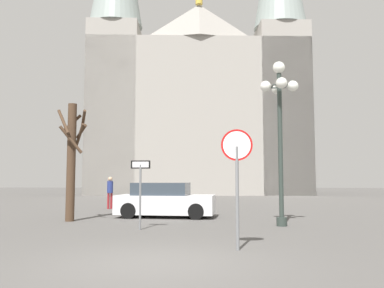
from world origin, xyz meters
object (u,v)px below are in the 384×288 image
stop_sign (237,166)px  parked_car_near_white (165,201)px  bare_tree (72,157)px  pedestrian_walking (110,189)px  cathedral (198,92)px  street_lamp (280,111)px  one_way_arrow_sign (140,185)px

stop_sign → parked_car_near_white: size_ratio=0.66×
bare_tree → pedestrian_walking: 6.30m
bare_tree → cathedral: bearing=81.5°
pedestrian_walking → cathedral: bearing=78.8°
street_lamp → bare_tree: (-7.82, 1.16, -1.53)m
stop_sign → street_lamp: size_ratio=0.48×
cathedral → bare_tree: size_ratio=7.46×
cathedral → one_way_arrow_sign: (-0.86, -28.87, -9.38)m
stop_sign → one_way_arrow_sign: (-2.89, 3.49, -0.52)m
cathedral → bare_tree: cathedral is taller
parked_car_near_white → stop_sign: bearing=-71.3°
stop_sign → one_way_arrow_sign: bearing=129.6°
bare_tree → parked_car_near_white: (3.43, 1.76, -1.78)m
cathedral → street_lamp: size_ratio=5.87×
stop_sign → pedestrian_walking: 13.45m
street_lamp → parked_car_near_white: (-4.39, 2.92, -3.30)m
pedestrian_walking → bare_tree: bearing=-89.5°
stop_sign → bare_tree: bare_tree is taller
street_lamp → pedestrian_walking: size_ratio=3.37×
stop_sign → bare_tree: 8.39m
one_way_arrow_sign → bare_tree: bearing=143.0°
pedestrian_walking → street_lamp: bearing=-42.8°
cathedral → one_way_arrow_sign: cathedral is taller
cathedral → stop_sign: size_ratio=12.17×
pedestrian_walking → parked_car_near_white: bearing=-51.5°
cathedral → street_lamp: 28.76m
street_lamp → pedestrian_walking: bearing=137.2°
bare_tree → parked_car_near_white: bare_tree is taller
bare_tree → parked_car_near_white: size_ratio=1.08×
parked_car_near_white → cathedral: bearing=88.7°
street_lamp → pedestrian_walking: (-7.87, 7.30, -2.95)m
cathedral → stop_sign: (2.03, -32.36, -8.87)m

